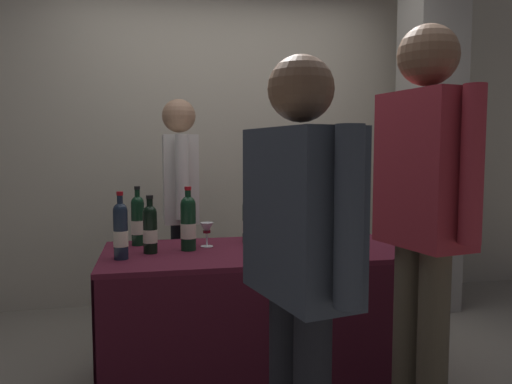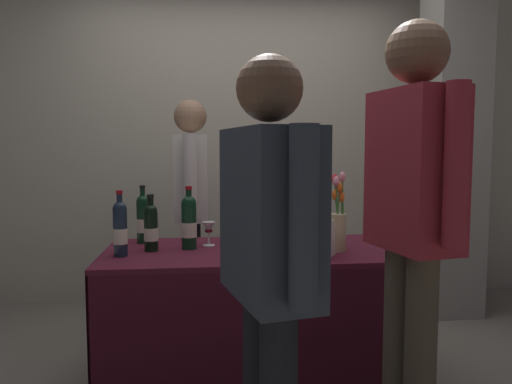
# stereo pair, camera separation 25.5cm
# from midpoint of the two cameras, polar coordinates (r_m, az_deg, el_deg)

# --- Properties ---
(ground_plane) EXTENTS (12.00, 12.00, 0.00)m
(ground_plane) POSITION_cam_midpoint_polar(r_m,az_deg,el_deg) (2.83, -2.77, -21.13)
(ground_plane) COLOR gray
(back_partition) EXTENTS (6.78, 0.12, 3.13)m
(back_partition) POSITION_cam_midpoint_polar(r_m,az_deg,el_deg) (4.12, -6.38, 9.43)
(back_partition) COLOR #B2A893
(back_partition) RESTS_ON ground_plane
(concrete_pillar) EXTENTS (0.39, 0.39, 3.33)m
(concrete_pillar) POSITION_cam_midpoint_polar(r_m,az_deg,el_deg) (4.04, 17.87, 10.71)
(concrete_pillar) COLOR gray
(concrete_pillar) RESTS_ON ground_plane
(tasting_table) EXTENTS (1.57, 0.75, 0.72)m
(tasting_table) POSITION_cam_midpoint_polar(r_m,az_deg,el_deg) (2.65, -2.81, -11.27)
(tasting_table) COLOR #4C1423
(tasting_table) RESTS_ON ground_plane
(featured_wine_bottle) EXTENTS (0.07, 0.07, 0.29)m
(featured_wine_bottle) POSITION_cam_midpoint_polar(r_m,az_deg,el_deg) (2.55, -14.97, -4.09)
(featured_wine_bottle) COLOR black
(featured_wine_bottle) RESTS_ON tasting_table
(display_bottle_0) EXTENTS (0.08, 0.08, 0.35)m
(display_bottle_0) POSITION_cam_midpoint_polar(r_m,az_deg,el_deg) (2.87, 1.69, -2.45)
(display_bottle_0) COLOR #192333
(display_bottle_0) RESTS_ON tasting_table
(display_bottle_1) EXTENTS (0.08, 0.08, 0.33)m
(display_bottle_1) POSITION_cam_midpoint_polar(r_m,az_deg,el_deg) (2.58, -10.66, -3.50)
(display_bottle_1) COLOR black
(display_bottle_1) RESTS_ON tasting_table
(display_bottle_2) EXTENTS (0.07, 0.07, 0.32)m
(display_bottle_2) POSITION_cam_midpoint_polar(r_m,az_deg,el_deg) (2.78, -16.10, -3.13)
(display_bottle_2) COLOR black
(display_bottle_2) RESTS_ON tasting_table
(display_bottle_3) EXTENTS (0.08, 0.08, 0.31)m
(display_bottle_3) POSITION_cam_midpoint_polar(r_m,az_deg,el_deg) (2.74, -3.35, -3.23)
(display_bottle_3) COLOR black
(display_bottle_3) RESTS_ON tasting_table
(display_bottle_4) EXTENTS (0.07, 0.07, 0.32)m
(display_bottle_4) POSITION_cam_midpoint_polar(r_m,az_deg,el_deg) (2.46, -18.30, -4.23)
(display_bottle_4) COLOR #192333
(display_bottle_4) RESTS_ON tasting_table
(display_bottle_5) EXTENTS (0.08, 0.08, 0.31)m
(display_bottle_5) POSITION_cam_midpoint_polar(r_m,az_deg,el_deg) (2.41, 0.10, -4.34)
(display_bottle_5) COLOR black
(display_bottle_5) RESTS_ON tasting_table
(wine_glass_near_vendor) EXTENTS (0.08, 0.08, 0.12)m
(wine_glass_near_vendor) POSITION_cam_midpoint_polar(r_m,az_deg,el_deg) (2.72, 0.18, -4.20)
(wine_glass_near_vendor) COLOR silver
(wine_glass_near_vendor) RESTS_ON tasting_table
(wine_glass_mid) EXTENTS (0.07, 0.07, 0.13)m
(wine_glass_mid) POSITION_cam_midpoint_polar(r_m,az_deg,el_deg) (2.67, -8.46, -4.31)
(wine_glass_mid) COLOR silver
(wine_glass_mid) RESTS_ON tasting_table
(flower_vase) EXTENTS (0.08, 0.08, 0.41)m
(flower_vase) POSITION_cam_midpoint_polar(r_m,az_deg,el_deg) (2.57, 6.59, -3.45)
(flower_vase) COLOR tan
(flower_vase) RESTS_ON tasting_table
(brochure_stand) EXTENTS (0.09, 0.14, 0.17)m
(brochure_stand) POSITION_cam_midpoint_polar(r_m,az_deg,el_deg) (2.42, 5.84, -5.38)
(brochure_stand) COLOR silver
(brochure_stand) RESTS_ON tasting_table
(vendor_presenter) EXTENTS (0.21, 0.59, 1.56)m
(vendor_presenter) POSITION_cam_midpoint_polar(r_m,az_deg,el_deg) (3.26, -11.02, -0.58)
(vendor_presenter) COLOR black
(vendor_presenter) RESTS_ON ground_plane
(taster_foreground_right) EXTENTS (0.30, 0.60, 1.54)m
(taster_foreground_right) POSITION_cam_midpoint_polar(r_m,az_deg,el_deg) (1.59, 0.49, -6.79)
(taster_foreground_right) COLOR black
(taster_foreground_right) RESTS_ON ground_plane
(taster_foreground_left) EXTENTS (0.28, 0.55, 1.72)m
(taster_foreground_left) POSITION_cam_midpoint_polar(r_m,az_deg,el_deg) (2.02, 15.47, -1.14)
(taster_foreground_left) COLOR #4C4233
(taster_foreground_left) RESTS_ON ground_plane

